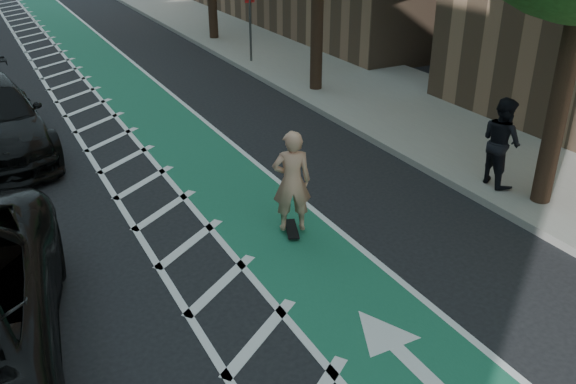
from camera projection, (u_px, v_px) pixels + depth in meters
ground at (124, 313)px, 8.75m from camera, size 120.00×120.00×0.00m
bike_lane at (138, 98)px, 17.94m from camera, size 2.00×90.00×0.01m
buffer_strip at (86, 106)px, 17.31m from camera, size 1.40×90.00×0.01m
sidewalk_right at (327, 69)px, 20.65m from camera, size 5.00×90.00×0.15m
curb_right at (262, 78)px, 19.62m from camera, size 0.12×90.00×0.16m
sign_post at (250, 26)px, 20.88m from camera, size 0.35×0.08×2.47m
skateboard at (292, 229)px, 10.79m from camera, size 0.43×0.72×0.09m
skateboarder at (292, 181)px, 10.38m from camera, size 0.78×0.65×1.83m
pedestrian at (501, 142)px, 11.95m from camera, size 0.77×0.94×1.79m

